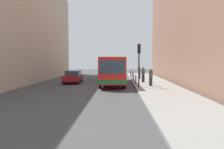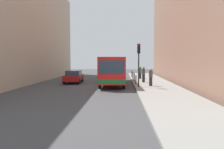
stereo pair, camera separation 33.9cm
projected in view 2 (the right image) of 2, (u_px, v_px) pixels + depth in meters
The scene contains 15 objects.
ground_plane at pixel (103, 87), 22.37m from camera, with size 80.00×80.00×0.00m, color #424244.
sidewalk at pixel (156, 86), 22.12m from camera, with size 4.40×40.00×0.15m, color gray.
building_left at pixel (10, 26), 26.40m from camera, with size 7.00×32.00×13.62m, color #B2A38C.
building_right at pixel (205, 19), 25.32m from camera, with size 7.00×32.00×14.85m, color #936B56.
bus at pixel (112, 69), 24.79m from camera, with size 2.88×11.10×3.00m.
car_beside_bus at pixel (74, 76), 26.02m from camera, with size 2.05×4.49×1.48m.
car_behind_bus at pixel (115, 72), 33.91m from camera, with size 2.08×4.50×1.48m.
traffic_light at pixel (139, 57), 20.82m from camera, with size 0.28×0.33×4.10m.
bollard_near at pixel (136, 80), 23.33m from camera, with size 0.11×0.11×0.95m, color black.
bollard_mid at pixel (134, 77), 26.51m from camera, with size 0.11×0.11×0.95m, color black.
bollard_far at pixel (133, 75), 29.70m from camera, with size 0.11×0.11×0.95m, color black.
bollard_farthest at pixel (132, 74), 32.89m from camera, with size 0.11×0.11×0.95m, color black.
pedestrian_near_signal at pixel (151, 77), 21.75m from camera, with size 0.38×0.38×1.78m.
pedestrian_mid_sidewalk at pixel (144, 74), 25.19m from camera, with size 0.38×0.38×1.78m.
pedestrian_far_sidewalk at pixel (140, 72), 29.91m from camera, with size 0.38×0.38×1.70m.
Camera 2 is at (1.95, -22.16, 2.78)m, focal length 35.21 mm.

